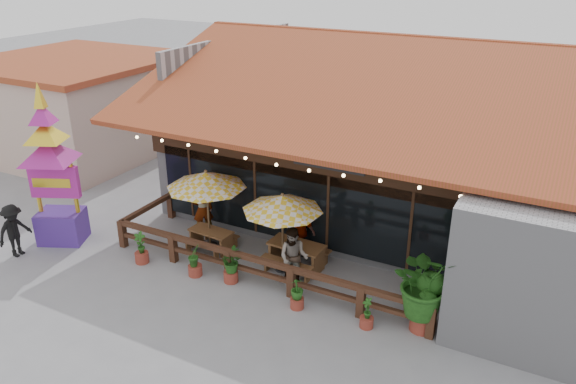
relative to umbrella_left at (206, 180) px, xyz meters
The scene contains 19 objects.
ground 4.72m from the umbrella_left, 10.65° to the right, with size 100.00×100.00×0.00m, color gray.
restaurant_building 7.27m from the umbrella_left, 53.53° to the left, with size 15.50×14.73×6.09m.
patio_railing 2.67m from the umbrella_left, 29.66° to the right, with size 10.00×2.60×0.92m.
neighbor_building 12.13m from the umbrella_left, 154.42° to the left, with size 8.40×8.40×4.22m.
umbrella_left is the anchor object (origin of this frame).
umbrella_right 2.72m from the umbrella_left, ahead, with size 2.92×2.92×2.47m.
picnic_table_left 1.85m from the umbrella_left, 37.90° to the right, with size 1.45×1.27×0.66m.
picnic_table_right 3.48m from the umbrella_left, ahead, with size 1.70×1.48×0.79m.
thai_sign_tower 4.86m from the umbrella_left, 157.35° to the right, with size 2.72×2.72×5.57m.
tropical_plant 7.25m from the umbrella_left, ahead, with size 2.07×1.95×2.28m.
diner_a 1.66m from the umbrella_left, 137.33° to the left, with size 0.66×0.43×1.81m, color #331B10.
diner_b 3.70m from the umbrella_left, 11.93° to the right, with size 0.85×0.66×1.75m, color #331B10.
diner_c 3.25m from the umbrella_left, 17.44° to the left, with size 0.99×0.41×1.70m, color #331B10.
pedestrian 6.05m from the umbrella_left, 147.07° to the right, with size 1.09×0.63×1.69m, color black.
planter_a 2.85m from the umbrella_left, 125.45° to the right, with size 0.42×0.41×1.01m.
planter_b 2.52m from the umbrella_left, 69.30° to the right, with size 0.40×0.41×0.99m.
planter_c 2.80m from the umbrella_left, 39.57° to the right, with size 0.81×0.79×1.01m.
planter_d 4.67m from the umbrella_left, 22.95° to the right, with size 0.48×0.48×0.89m.
planter_e 6.36m from the umbrella_left, 15.24° to the right, with size 0.36×0.36×0.85m.
Camera 1 is at (5.44, -11.96, 8.69)m, focal length 35.00 mm.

